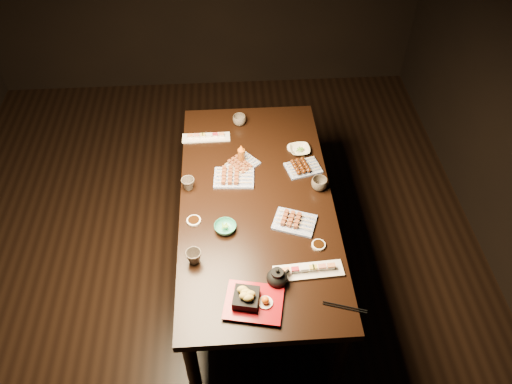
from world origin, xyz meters
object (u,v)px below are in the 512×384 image
yakitori_plate_left (242,163)px  edamame_bowl_green (225,227)px  teacup_mid_right (319,184)px  dining_table (257,240)px  teacup_near_left (194,257)px  edamame_bowl_cream (300,150)px  sushi_platter_near (309,269)px  sushi_platter_far (206,136)px  yakitori_plate_center (234,175)px  teacup_far_left (188,184)px  tempura_tray (254,299)px  yakitori_plate_right (295,220)px  teacup_far_right (239,120)px  condiment_bottle (241,154)px  teapot (277,276)px

yakitori_plate_left → edamame_bowl_green: yakitori_plate_left is taller
edamame_bowl_green → teacup_mid_right: teacup_mid_right is taller
dining_table → teacup_near_left: (-0.36, -0.42, 0.41)m
edamame_bowl_cream → sushi_platter_near: bearing=-94.5°
dining_table → edamame_bowl_cream: 0.65m
sushi_platter_far → yakitori_plate_center: (0.17, -0.40, 0.01)m
sushi_platter_near → teacup_far_left: bearing=131.2°
edamame_bowl_green → tempura_tray: bearing=-75.1°
yakitori_plate_center → yakitori_plate_right: (0.33, -0.38, -0.00)m
edamame_bowl_green → edamame_bowl_cream: 0.80m
teacup_far_left → teacup_far_right: 0.68m
sushi_platter_near → condiment_bottle: bearing=106.6°
edamame_bowl_green → edamame_bowl_cream: (0.50, 0.62, -0.00)m
yakitori_plate_right → dining_table: bearing=157.5°
tempura_tray → sushi_platter_far: bearing=112.1°
edamame_bowl_green → teacup_far_left: size_ratio=1.54×
sushi_platter_near → yakitori_plate_left: yakitori_plate_left is taller
sushi_platter_near → dining_table: bearing=111.0°
dining_table → sushi_platter_near: sushi_platter_near is taller
yakitori_plate_center → tempura_tray: 0.89m
teapot → yakitori_plate_left: bearing=71.7°
sushi_platter_far → teacup_mid_right: 0.85m
yakitori_plate_center → teacup_mid_right: size_ratio=2.54×
sushi_platter_near → condiment_bottle: (-0.31, 0.86, 0.05)m
yakitori_plate_right → tempura_tray: size_ratio=0.82×
sushi_platter_far → tempura_tray: tempura_tray is taller
edamame_bowl_green → edamame_bowl_cream: size_ratio=0.95×
sushi_platter_near → edamame_bowl_cream: size_ratio=2.78×
dining_table → sushi_platter_far: 0.77m
tempura_tray → teacup_far_right: size_ratio=3.15×
yakitori_plate_left → edamame_bowl_green: 0.53m
teacup_far_left → sushi_platter_near: bearing=-45.5°
teacup_far_right → teapot: (0.14, -1.30, 0.02)m
teacup_far_right → sushi_platter_far: bearing=-149.6°
sushi_platter_far → teapot: teapot is taller
tempura_tray → teacup_far_left: (-0.34, 0.82, -0.01)m
dining_table → edamame_bowl_green: (-0.19, -0.21, 0.39)m
yakitori_plate_right → teapot: size_ratio=1.80×
yakitori_plate_right → teapot: 0.41m
dining_table → sushi_platter_far: sushi_platter_far is taller
sushi_platter_near → teacup_mid_right: size_ratio=3.78×
edamame_bowl_cream → teacup_far_left: (-0.71, -0.28, 0.02)m
yakitori_plate_right → teacup_near_left: teacup_near_left is taller
dining_table → teapot: teapot is taller
edamame_bowl_green → teacup_far_left: teacup_far_left is taller
edamame_bowl_cream → tempura_tray: 1.17m
sushi_platter_far → teapot: bearing=107.1°
teapot → yakitori_plate_center: bearing=76.9°
dining_table → yakitori_plate_center: yakitori_plate_center is taller
teacup_near_left → teacup_mid_right: bearing=33.6°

